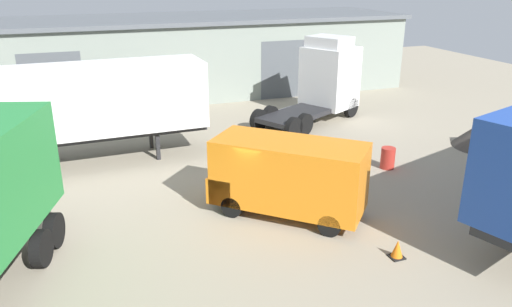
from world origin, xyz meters
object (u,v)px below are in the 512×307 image
Objects in this scene: delivery_van_orange at (284,175)px; traffic_cone at (397,250)px; container_trailer_teal at (78,103)px; oil_drum at (388,158)px; gravel_pile at (486,133)px; tractor_unit_white at (325,80)px.

delivery_van_orange reaches higher than traffic_cone.
delivery_van_orange is at bearing 118.13° from traffic_cone.
delivery_van_orange is (6.09, -7.24, -1.22)m from container_trailer_teal.
oil_drum is at bearing -115.27° from delivery_van_orange.
gravel_pile reaches higher than traffic_cone.
traffic_cone is (-3.66, -5.93, -0.19)m from oil_drum.
gravel_pile is at bearing -15.49° from container_trailer_teal.
traffic_cone is at bearing -137.38° from tractor_unit_white.
oil_drum is at bearing -125.87° from tractor_unit_white.
oil_drum is (-0.99, -7.69, -1.63)m from tractor_unit_white.
gravel_pile is at bearing -122.75° from delivery_van_orange.
oil_drum is at bearing -24.68° from container_trailer_teal.
tractor_unit_white is 2.33× the size of gravel_pile.
tractor_unit_white is 7.74× the size of oil_drum.
oil_drum is at bearing 58.29° from traffic_cone.
container_trailer_teal is 2.05× the size of delivery_van_orange.
container_trailer_teal is 13.74m from traffic_cone.
container_trailer_teal is 18.78× the size of traffic_cone.
tractor_unit_white is 7.93m from oil_drum.
traffic_cone is at bearing -55.29° from container_trailer_teal.
traffic_cone is at bearing -121.71° from oil_drum.
gravel_pile is 5.31× the size of traffic_cone.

